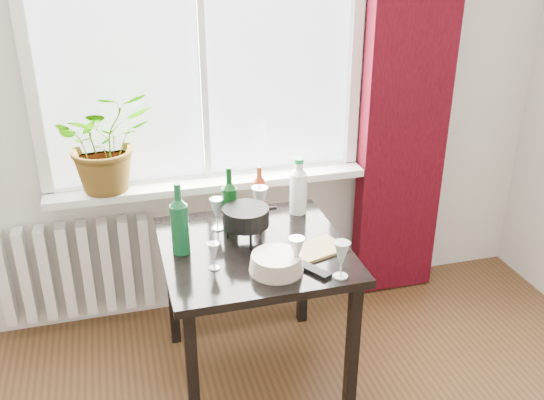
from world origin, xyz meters
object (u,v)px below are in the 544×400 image
object	(u,v)px
bottle_amber	(259,189)
tv_remote	(314,270)
wineglass_far_right	(341,259)
wineglass_front_left	(214,256)
potted_plant	(105,141)
wine_bottle_left	(179,218)
cutting_board	(316,249)
wineglass_front_right	(296,254)
wine_bottle_right	(230,199)
fondue_pot	(246,224)
plate_stack	(276,263)
cleaning_bottle	(298,185)
wineglass_back_left	(217,214)
radiator	(77,269)
table	(254,263)
wineglass_back_center	(260,204)

from	to	relation	value
bottle_amber	tv_remote	world-z (taller)	bottle_amber
wineglass_far_right	wineglass_front_left	world-z (taller)	wineglass_far_right
bottle_amber	potted_plant	bearing A→B (deg)	160.11
wine_bottle_left	cutting_board	size ratio (longest dim) A/B	1.35
wineglass_front_right	cutting_board	bearing A→B (deg)	46.12
wine_bottle_right	bottle_amber	bearing A→B (deg)	38.18
wineglass_front_right	fondue_pot	size ratio (longest dim) A/B	0.66
wine_bottle_left	wineglass_far_right	bearing A→B (deg)	-32.07
wine_bottle_left	wine_bottle_right	bearing A→B (deg)	32.38
wine_bottle_right	plate_stack	world-z (taller)	wine_bottle_right
fondue_pot	wineglass_front_right	bearing A→B (deg)	-79.41
cleaning_bottle	wineglass_front_left	xyz separation A→B (m)	(-0.52, -0.44, -0.09)
cleaning_bottle	plate_stack	size ratio (longest dim) A/B	1.29
cutting_board	wineglass_back_left	bearing A→B (deg)	139.71
cleaning_bottle	tv_remote	world-z (taller)	cleaning_bottle
tv_remote	cutting_board	distance (m)	0.19
wineglass_far_right	wineglass_front_right	bearing A→B (deg)	151.00
wine_bottle_right	wineglass_front_left	world-z (taller)	wine_bottle_right
plate_stack	cutting_board	bearing A→B (deg)	28.37
wine_bottle_left	fondue_pot	bearing A→B (deg)	5.55
wine_bottle_left	cutting_board	world-z (taller)	wine_bottle_left
cleaning_bottle	wineglass_front_right	world-z (taller)	cleaning_bottle
radiator	tv_remote	bearing A→B (deg)	-41.42
plate_stack	fondue_pot	size ratio (longest dim) A/B	0.95
wineglass_front_left	wine_bottle_right	bearing A→B (deg)	67.49
plate_stack	bottle_amber	bearing A→B (deg)	82.78
wineglass_front_right	fondue_pot	world-z (taller)	fondue_pot
wine_bottle_right	wine_bottle_left	bearing A→B (deg)	-147.62
cleaning_bottle	fondue_pot	bearing A→B (deg)	-145.71
table	wineglass_back_left	bearing A→B (deg)	121.29
wine_bottle_left	wine_bottle_right	size ratio (longest dim) A/B	1.06
wineglass_back_center	wineglass_front_left	bearing A→B (deg)	-128.52
radiator	cutting_board	distance (m)	1.39
wine_bottle_left	wineglass_front_right	world-z (taller)	wine_bottle_left
wine_bottle_left	cleaning_bottle	size ratio (longest dim) A/B	1.14
tv_remote	wineglass_back_left	bearing A→B (deg)	92.77
table	wine_bottle_right	world-z (taller)	wine_bottle_right
plate_stack	cutting_board	world-z (taller)	plate_stack
wineglass_far_right	wineglass_back_left	distance (m)	0.71
potted_plant	wineglass_back_left	distance (m)	0.69
radiator	potted_plant	world-z (taller)	potted_plant
wine_bottle_left	potted_plant	bearing A→B (deg)	116.41
radiator	plate_stack	xyz separation A→B (m)	(0.89, -0.87, 0.40)
wineglass_far_right	wine_bottle_right	bearing A→B (deg)	122.91
wineglass_back_center	cutting_board	distance (m)	0.40
cleaning_bottle	plate_stack	bearing A→B (deg)	-116.71
wineglass_front_left	tv_remote	xyz separation A→B (m)	(0.41, -0.14, -0.05)
bottle_amber	wineglass_front_right	world-z (taller)	bottle_amber
cleaning_bottle	tv_remote	bearing A→B (deg)	-100.84
wineglass_back_left	fondue_pot	xyz separation A→B (m)	(0.11, -0.15, 0.00)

